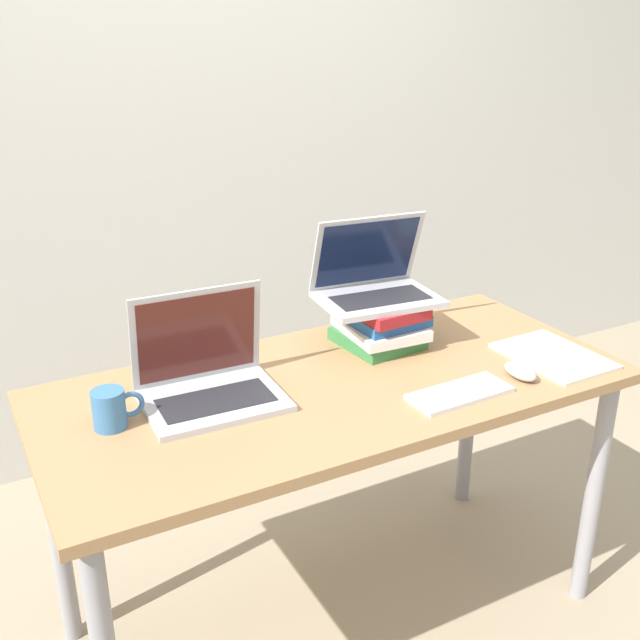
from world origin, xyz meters
name	(u,v)px	position (x,y,z in m)	size (l,w,h in m)	color
wall_back	(174,104)	(0.00, 1.54, 1.35)	(8.00, 0.05, 2.70)	silver
desk	(336,412)	(0.00, 0.34, 0.68)	(1.51, 0.69, 0.77)	#9E754C
laptop_left	(208,378)	(-0.32, 0.41, 0.82)	(0.34, 0.27, 0.26)	#B2B2B7
book_stack	(381,323)	(0.23, 0.49, 0.83)	(0.23, 0.25, 0.13)	#33753D
laptop_on_books	(374,283)	(0.22, 0.52, 0.95)	(0.34, 0.26, 0.23)	#B2B2B7
wireless_keyboard	(460,393)	(0.23, 0.13, 0.77)	(0.27, 0.12, 0.01)	silver
mouse	(520,371)	(0.43, 0.13, 0.79)	(0.06, 0.11, 0.04)	#B2B2B7
notepad	(554,356)	(0.60, 0.18, 0.77)	(0.22, 0.30, 0.01)	silver
mug	(111,409)	(-0.56, 0.39, 0.81)	(0.12, 0.08, 0.09)	teal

